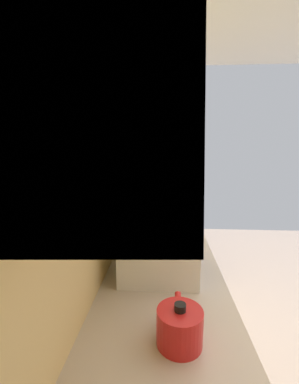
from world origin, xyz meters
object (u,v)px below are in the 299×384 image
(microwave, at_px, (160,238))
(bowl, at_px, (170,219))
(kettle, at_px, (180,326))
(oven_range, at_px, (166,233))

(microwave, bearing_deg, bowl, -5.68)
(microwave, height_order, bowl, microwave)
(microwave, bearing_deg, kettle, -171.78)
(kettle, bearing_deg, oven_range, 0.73)
(bowl, bearing_deg, kettle, 180.00)
(oven_range, bearing_deg, bowl, -178.16)
(oven_range, distance_m, bowl, 0.99)
(microwave, distance_m, bowl, 0.81)
(oven_range, height_order, kettle, oven_range)
(microwave, xyz_separation_m, kettle, (-0.55, -0.08, -0.10))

